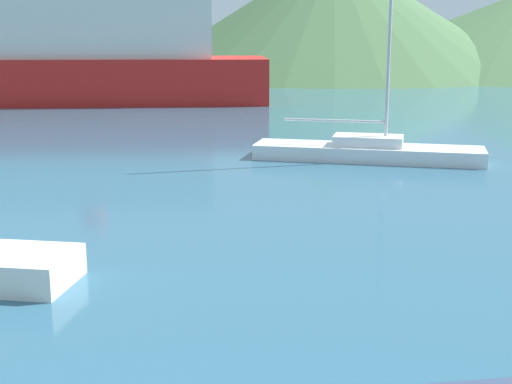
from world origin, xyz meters
TOP-DOWN VIEW (x-y plane):
  - sailboat_middle at (6.03, 24.13)m, footprint 8.59×4.57m
  - ferry_distant at (-6.97, 47.60)m, footprint 24.15×8.09m
  - hill_east at (16.20, 77.99)m, footprint 43.59×43.59m

SIDE VIEW (x-z plane):
  - sailboat_middle at x=6.03m, z-range -4.54..5.34m
  - ferry_distant at x=-6.97m, z-range -1.21..7.19m
  - hill_east at x=16.20m, z-range 0.00..13.28m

